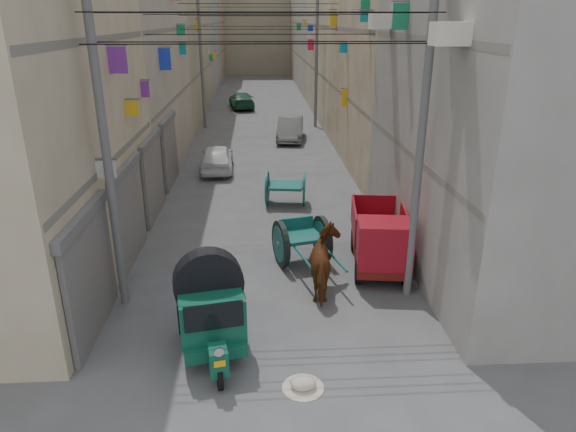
{
  "coord_description": "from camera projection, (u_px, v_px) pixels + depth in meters",
  "views": [
    {
      "loc": [
        -0.17,
        -5.5,
        6.69
      ],
      "look_at": [
        0.54,
        6.5,
        2.04
      ],
      "focal_mm": 32.0,
      "sensor_mm": 36.0,
      "label": 1
    }
  ],
  "objects": [
    {
      "name": "building_row_left",
      "position": [
        146.0,
        21.0,
        36.55
      ],
      "size": [
        8.0,
        62.0,
        14.0
      ],
      "color": "#C7B596",
      "rests_on": "ground"
    },
    {
      "name": "building_row_right",
      "position": [
        368.0,
        21.0,
        37.43
      ],
      "size": [
        8.0,
        62.0,
        14.0
      ],
      "color": "gray",
      "rests_on": "ground"
    },
    {
      "name": "end_cap_building",
      "position": [
        257.0,
        19.0,
        66.65
      ],
      "size": [
        22.0,
        10.0,
        13.0
      ],
      "primitive_type": "cube",
      "color": "#A0967E",
      "rests_on": "ground"
    },
    {
      "name": "shutters_left",
      "position": [
        143.0,
        191.0,
        16.45
      ],
      "size": [
        0.18,
        14.4,
        2.88
      ],
      "color": "#4E4E53",
      "rests_on": "ground"
    },
    {
      "name": "signboards",
      "position": [
        260.0,
        86.0,
        26.47
      ],
      "size": [
        8.22,
        40.52,
        5.67
      ],
      "color": "#1C37C8",
      "rests_on": "ground"
    },
    {
      "name": "utility_poles",
      "position": [
        261.0,
        85.0,
        21.93
      ],
      "size": [
        7.4,
        22.2,
        8.0
      ],
      "color": "#5C5C5F",
      "rests_on": "ground"
    },
    {
      "name": "overhead_cables",
      "position": [
        260.0,
        16.0,
        18.51
      ],
      "size": [
        7.4,
        22.52,
        1.12
      ],
      "color": "black",
      "rests_on": "ground"
    },
    {
      "name": "auto_rickshaw",
      "position": [
        210.0,
        307.0,
        10.73
      ],
      "size": [
        1.76,
        2.62,
        1.78
      ],
      "rotation": [
        0.0,
        0.0,
        0.19
      ],
      "color": "black",
      "rests_on": "ground"
    },
    {
      "name": "tonga_cart",
      "position": [
        302.0,
        240.0,
        14.77
      ],
      "size": [
        1.84,
        3.19,
        1.36
      ],
      "rotation": [
        0.0,
        0.0,
        0.25
      ],
      "color": "black",
      "rests_on": "ground"
    },
    {
      "name": "mini_truck",
      "position": [
        381.0,
        244.0,
        14.16
      ],
      "size": [
        1.83,
        3.38,
        1.81
      ],
      "rotation": [
        0.0,
        0.0,
        -0.13
      ],
      "color": "black",
      "rests_on": "ground"
    },
    {
      "name": "second_cart",
      "position": [
        286.0,
        187.0,
        19.43
      ],
      "size": [
        1.62,
        1.47,
        1.3
      ],
      "rotation": [
        0.0,
        0.0,
        -0.12
      ],
      "color": "#135450",
      "rests_on": "ground"
    },
    {
      "name": "feed_sack",
      "position": [
        303.0,
        383.0,
        9.88
      ],
      "size": [
        0.51,
        0.41,
        0.25
      ],
      "primitive_type": "ellipsoid",
      "color": "beige",
      "rests_on": "ground"
    },
    {
      "name": "horse",
      "position": [
        327.0,
        263.0,
        13.13
      ],
      "size": [
        0.97,
        1.98,
        1.65
      ],
      "primitive_type": "imported",
      "rotation": [
        0.0,
        0.0,
        3.1
      ],
      "color": "#5B3415",
      "rests_on": "ground"
    },
    {
      "name": "distant_car_white",
      "position": [
        217.0,
        158.0,
        23.85
      ],
      "size": [
        1.56,
        3.66,
        1.23
      ],
      "primitive_type": "imported",
      "rotation": [
        0.0,
        0.0,
        3.17
      ],
      "color": "white",
      "rests_on": "ground"
    },
    {
      "name": "distant_car_grey",
      "position": [
        290.0,
        129.0,
        29.89
      ],
      "size": [
        1.84,
        4.11,
        1.31
      ],
      "primitive_type": "imported",
      "rotation": [
        0.0,
        0.0,
        -0.12
      ],
      "color": "#5E6460",
      "rests_on": "ground"
    },
    {
      "name": "distant_car_green",
      "position": [
        241.0,
        100.0,
        40.42
      ],
      "size": [
        2.26,
        4.46,
        1.24
      ],
      "primitive_type": "imported",
      "rotation": [
        0.0,
        0.0,
        3.27
      ],
      "color": "#1A4E31",
      "rests_on": "ground"
    }
  ]
}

